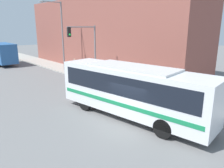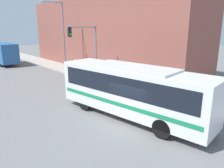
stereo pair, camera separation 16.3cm
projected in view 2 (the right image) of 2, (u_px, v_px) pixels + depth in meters
The scene contains 10 objects.
ground_plane at pixel (127, 126), 12.93m from camera, with size 120.00×120.00×0.00m, color slate.
sidewalk at pixel (59, 67), 31.35m from camera, with size 3.20×70.00×0.13m.
building_facade at pixel (103, 34), 29.84m from camera, with size 6.00×29.08×9.28m.
city_bus at pixel (131, 88), 13.66m from camera, with size 3.77×10.58×3.37m.
delivery_truck at pixel (3, 53), 33.04m from camera, with size 2.34×7.79×3.24m.
fire_hydrant at pixel (141, 90), 18.53m from camera, with size 0.21×0.29×0.74m.
traffic_light_pole at pixel (87, 44), 21.75m from camera, with size 3.28×0.35×5.65m.
parking_meter at pixel (89, 71), 23.88m from camera, with size 0.14×0.14×1.23m.
street_lamp at pixel (61, 31), 26.93m from camera, with size 2.81×0.28×8.43m.
pedestrian_near_corner at pixel (76, 65), 27.34m from camera, with size 0.34×0.34×1.66m.
Camera 2 is at (-8.43, -8.36, 5.75)m, focal length 35.00 mm.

